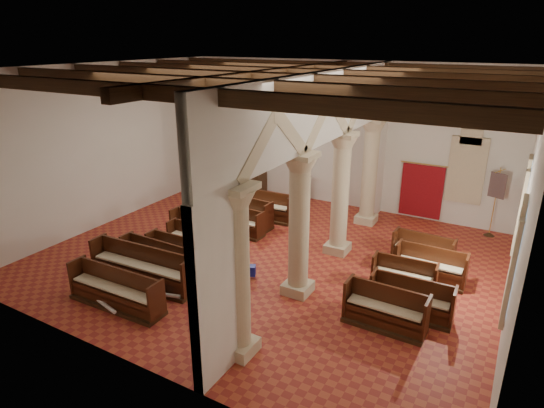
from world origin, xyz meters
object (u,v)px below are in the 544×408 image
Objects in this scene: lectern at (305,190)px; aisle_pew_0 at (385,314)px; pipe_organ at (244,162)px; nave_pew_0 at (116,294)px; processional_banner at (492,215)px.

lectern is 9.37m from aisle_pew_0.
lectern is at bearing -0.21° from pipe_organ.
pipe_organ reaches higher than nave_pew_0.
pipe_organ is at bearing -158.19° from processional_banner.
processional_banner is 12.99m from nave_pew_0.
pipe_organ is 11.63m from aisle_pew_0.
processional_banner is at bearing 77.86° from aisle_pew_0.
lectern is 10.05m from nave_pew_0.
pipe_organ is 3.26m from lectern.
lectern reaches higher than aisle_pew_0.
nave_pew_0 is (2.38, -10.03, -1.02)m from pipe_organ.
aisle_pew_0 is at bearing -81.29° from processional_banner.
processional_banner is at bearing 49.03° from nave_pew_0.
aisle_pew_0 is (6.53, 2.63, 0.01)m from nave_pew_0.
nave_pew_0 is 1.43× the size of aisle_pew_0.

